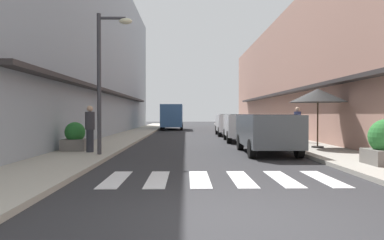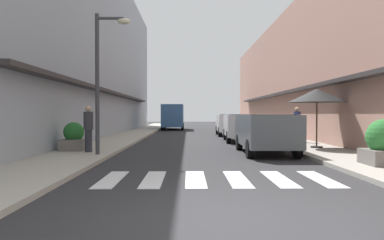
{
  "view_description": "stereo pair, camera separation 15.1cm",
  "coord_description": "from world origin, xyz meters",
  "px_view_note": "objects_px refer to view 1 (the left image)",
  "views": [
    {
      "loc": [
        -0.78,
        -5.1,
        1.49
      ],
      "look_at": [
        -0.42,
        16.95,
        1.12
      ],
      "focal_mm": 34.57,
      "sensor_mm": 36.0,
      "label": 1
    },
    {
      "loc": [
        -0.63,
        -5.1,
        1.49
      ],
      "look_at": [
        -0.42,
        16.95,
        1.12
      ],
      "focal_mm": 34.57,
      "sensor_mm": 36.0,
      "label": 2
    }
  ],
  "objects_px": {
    "planter_midblock": "(75,138)",
    "parked_car_mid": "(242,124)",
    "parked_car_near": "(267,129)",
    "cafe_umbrella": "(318,96)",
    "pedestrian_walking_far": "(297,123)",
    "street_lamp": "(105,67)",
    "pedestrian_walking_near": "(90,128)",
    "delivery_van": "(172,115)",
    "parked_car_far": "(230,122)"
  },
  "relations": [
    {
      "from": "street_lamp",
      "to": "pedestrian_walking_near",
      "type": "height_order",
      "value": "street_lamp"
    },
    {
      "from": "planter_midblock",
      "to": "pedestrian_walking_far",
      "type": "bearing_deg",
      "value": 22.84
    },
    {
      "from": "parked_car_mid",
      "to": "delivery_van",
      "type": "distance_m",
      "value": 15.77
    },
    {
      "from": "street_lamp",
      "to": "pedestrian_walking_far",
      "type": "xyz_separation_m",
      "value": [
        8.19,
        5.47,
        -2.04
      ]
    },
    {
      "from": "parked_car_near",
      "to": "parked_car_mid",
      "type": "distance_m",
      "value": 6.07
    },
    {
      "from": "parked_car_mid",
      "to": "parked_car_far",
      "type": "xyz_separation_m",
      "value": [
        0.0,
        5.52,
        0.0
      ]
    },
    {
      "from": "parked_car_near",
      "to": "planter_midblock",
      "type": "distance_m",
      "value": 7.2
    },
    {
      "from": "parked_car_near",
      "to": "pedestrian_walking_far",
      "type": "distance_m",
      "value": 4.94
    },
    {
      "from": "parked_car_mid",
      "to": "delivery_van",
      "type": "xyz_separation_m",
      "value": [
        -4.32,
        15.16,
        0.48
      ]
    },
    {
      "from": "street_lamp",
      "to": "cafe_umbrella",
      "type": "height_order",
      "value": "street_lamp"
    },
    {
      "from": "cafe_umbrella",
      "to": "pedestrian_walking_far",
      "type": "bearing_deg",
      "value": 87.69
    },
    {
      "from": "parked_car_far",
      "to": "parked_car_mid",
      "type": "bearing_deg",
      "value": -90.0
    },
    {
      "from": "planter_midblock",
      "to": "parked_car_mid",
      "type": "bearing_deg",
      "value": 39.09
    },
    {
      "from": "planter_midblock",
      "to": "street_lamp",
      "type": "bearing_deg",
      "value": -44.29
    },
    {
      "from": "planter_midblock",
      "to": "pedestrian_walking_far",
      "type": "distance_m",
      "value": 10.46
    },
    {
      "from": "pedestrian_walking_near",
      "to": "parked_car_far",
      "type": "bearing_deg",
      "value": 92.22
    },
    {
      "from": "parked_car_near",
      "to": "pedestrian_walking_far",
      "type": "xyz_separation_m",
      "value": [
        2.45,
        4.29,
        0.1
      ]
    },
    {
      "from": "parked_car_near",
      "to": "pedestrian_walking_far",
      "type": "bearing_deg",
      "value": 60.26
    },
    {
      "from": "parked_car_mid",
      "to": "street_lamp",
      "type": "xyz_separation_m",
      "value": [
        -5.74,
        -7.25,
        2.14
      ]
    },
    {
      "from": "parked_car_near",
      "to": "parked_car_far",
      "type": "bearing_deg",
      "value": 90.0
    },
    {
      "from": "parked_car_mid",
      "to": "parked_car_far",
      "type": "distance_m",
      "value": 5.52
    },
    {
      "from": "parked_car_far",
      "to": "parked_car_near",
      "type": "bearing_deg",
      "value": -90.0
    },
    {
      "from": "pedestrian_walking_far",
      "to": "delivery_van",
      "type": "bearing_deg",
      "value": 122.8
    },
    {
      "from": "delivery_van",
      "to": "street_lamp",
      "type": "distance_m",
      "value": 22.51
    },
    {
      "from": "street_lamp",
      "to": "planter_midblock",
      "type": "relative_size",
      "value": 4.47
    },
    {
      "from": "pedestrian_walking_far",
      "to": "parked_car_far",
      "type": "bearing_deg",
      "value": 119.56
    },
    {
      "from": "pedestrian_walking_near",
      "to": "street_lamp",
      "type": "bearing_deg",
      "value": -15.76
    },
    {
      "from": "delivery_van",
      "to": "pedestrian_walking_far",
      "type": "xyz_separation_m",
      "value": [
        6.77,
        -16.94,
        -0.39
      ]
    },
    {
      "from": "parked_car_mid",
      "to": "planter_midblock",
      "type": "relative_size",
      "value": 3.91
    },
    {
      "from": "pedestrian_walking_near",
      "to": "pedestrian_walking_far",
      "type": "bearing_deg",
      "value": 58.41
    },
    {
      "from": "parked_car_near",
      "to": "cafe_umbrella",
      "type": "height_order",
      "value": "cafe_umbrella"
    },
    {
      "from": "pedestrian_walking_near",
      "to": "pedestrian_walking_far",
      "type": "distance_m",
      "value": 10.08
    },
    {
      "from": "planter_midblock",
      "to": "parked_car_far",
      "type": "bearing_deg",
      "value": 57.68
    },
    {
      "from": "parked_car_near",
      "to": "planter_midblock",
      "type": "height_order",
      "value": "parked_car_near"
    },
    {
      "from": "parked_car_mid",
      "to": "pedestrian_walking_near",
      "type": "relative_size",
      "value": 2.49
    },
    {
      "from": "parked_car_mid",
      "to": "delivery_van",
      "type": "bearing_deg",
      "value": 105.91
    },
    {
      "from": "street_lamp",
      "to": "planter_midblock",
      "type": "distance_m",
      "value": 3.19
    },
    {
      "from": "parked_car_far",
      "to": "delivery_van",
      "type": "distance_m",
      "value": 10.57
    },
    {
      "from": "parked_car_mid",
      "to": "pedestrian_walking_near",
      "type": "distance_m",
      "value": 9.16
    },
    {
      "from": "pedestrian_walking_near",
      "to": "pedestrian_walking_far",
      "type": "relative_size",
      "value": 0.98
    },
    {
      "from": "cafe_umbrella",
      "to": "pedestrian_walking_far",
      "type": "xyz_separation_m",
      "value": [
        0.13,
        3.11,
        -1.2
      ]
    },
    {
      "from": "delivery_van",
      "to": "planter_midblock",
      "type": "bearing_deg",
      "value": -97.78
    },
    {
      "from": "parked_car_far",
      "to": "cafe_umbrella",
      "type": "xyz_separation_m",
      "value": [
        2.32,
        -10.41,
        1.3
      ]
    },
    {
      "from": "street_lamp",
      "to": "pedestrian_walking_near",
      "type": "relative_size",
      "value": 2.85
    },
    {
      "from": "parked_car_mid",
      "to": "parked_car_far",
      "type": "height_order",
      "value": "same"
    },
    {
      "from": "cafe_umbrella",
      "to": "pedestrian_walking_far",
      "type": "height_order",
      "value": "cafe_umbrella"
    },
    {
      "from": "parked_car_near",
      "to": "parked_car_mid",
      "type": "xyz_separation_m",
      "value": [
        0.0,
        6.07,
        -0.0
      ]
    },
    {
      "from": "street_lamp",
      "to": "parked_car_far",
      "type": "bearing_deg",
      "value": 65.81
    },
    {
      "from": "parked_car_mid",
      "to": "cafe_umbrella",
      "type": "distance_m",
      "value": 5.57
    },
    {
      "from": "planter_midblock",
      "to": "pedestrian_walking_near",
      "type": "xyz_separation_m",
      "value": [
        0.73,
        -0.67,
        0.4
      ]
    }
  ]
}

